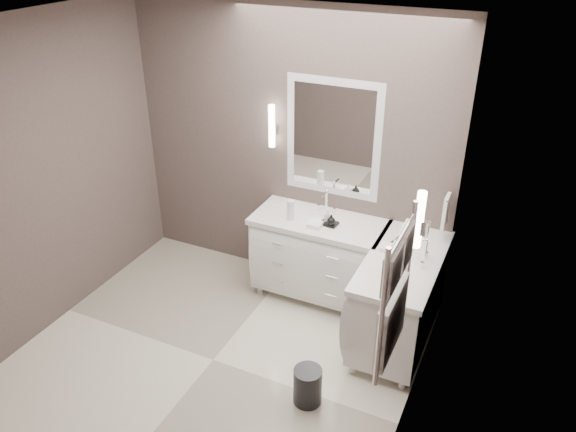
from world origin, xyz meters
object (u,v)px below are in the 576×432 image
at_px(vanity_back, 319,253).
at_px(waste_bin, 308,386).
at_px(vanity_right, 400,295).
at_px(towel_ladder, 394,300).

height_order(vanity_back, waste_bin, vanity_back).
bearing_deg(waste_bin, vanity_back, 109.09).
relative_size(vanity_back, waste_bin, 4.01).
bearing_deg(vanity_back, vanity_right, -20.38).
distance_m(vanity_back, waste_bin, 1.42).
bearing_deg(vanity_right, towel_ladder, -80.16).
bearing_deg(waste_bin, towel_ladder, -26.53).
xyz_separation_m(vanity_right, towel_ladder, (0.23, -1.30, 0.91)).
xyz_separation_m(vanity_right, waste_bin, (-0.43, -0.98, -0.33)).
bearing_deg(towel_ladder, vanity_right, 99.84).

